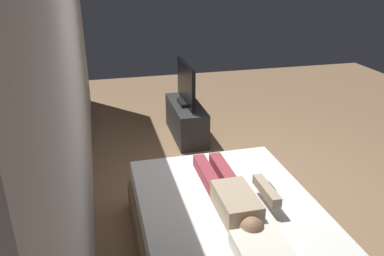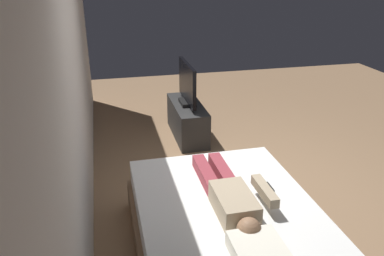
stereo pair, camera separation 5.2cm
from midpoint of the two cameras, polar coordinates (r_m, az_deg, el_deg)
ground_plane at (r=4.38m, az=6.98°, el=-9.61°), size 10.00×10.00×0.00m
back_wall at (r=3.96m, az=-16.60°, el=8.18°), size 6.40×0.10×2.80m
bed at (r=3.39m, az=5.65°, el=-15.20°), size 1.99×1.51×0.54m
person at (r=3.21m, az=6.12°, el=-9.81°), size 1.26×0.46×0.18m
remote at (r=3.50m, az=11.60°, el=-8.52°), size 0.15×0.04×0.02m
tv_stand at (r=5.63m, az=-0.42°, el=1.16°), size 1.10×0.40×0.50m
tv at (r=5.45m, az=-0.44°, el=6.38°), size 0.88×0.20×0.59m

